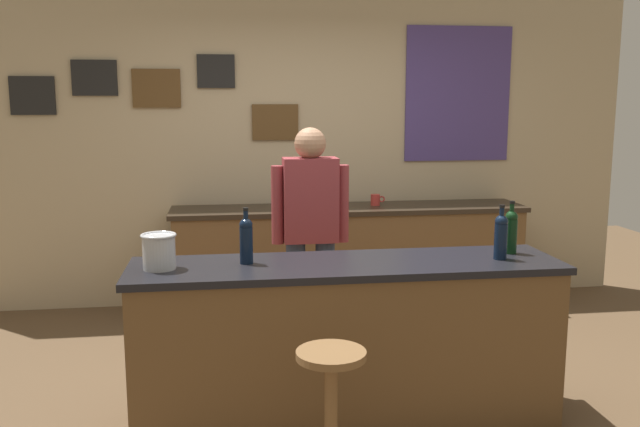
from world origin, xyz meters
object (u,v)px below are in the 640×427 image
(wine_bottle_b, at_px, (501,235))
(wine_bottle_c, at_px, (511,230))
(wine_glass_b, at_px, (318,194))
(ice_bucket, at_px, (159,251))
(bar_stool, at_px, (331,397))
(bartender, at_px, (310,230))
(wine_glass_a, at_px, (297,195))
(coffee_mug, at_px, (376,200))
(wine_bottle_a, at_px, (246,239))

(wine_bottle_b, relative_size, wine_bottle_c, 1.00)
(wine_glass_b, bearing_deg, wine_bottle_b, -70.83)
(wine_bottle_c, height_order, ice_bucket, wine_bottle_c)
(bar_stool, bearing_deg, bartender, 86.03)
(wine_glass_a, relative_size, wine_glass_b, 1.00)
(wine_glass_b, xyz_separation_m, coffee_mug, (0.51, 0.04, -0.06))
(wine_bottle_b, relative_size, wine_glass_a, 1.97)
(wine_bottle_a, relative_size, wine_bottle_c, 1.00)
(wine_glass_a, bearing_deg, wine_bottle_a, -103.88)
(wine_bottle_a, distance_m, wine_bottle_b, 1.40)
(wine_bottle_c, relative_size, wine_glass_a, 1.97)
(wine_bottle_c, xyz_separation_m, wine_glass_b, (-0.85, 1.97, -0.05))
(wine_glass_a, bearing_deg, bartender, -91.87)
(wine_bottle_b, relative_size, ice_bucket, 1.63)
(ice_bucket, distance_m, coffee_mug, 2.67)
(coffee_mug, bearing_deg, wine_bottle_c, -80.53)
(wine_bottle_c, relative_size, coffee_mug, 2.45)
(bartender, distance_m, bar_stool, 1.63)
(bartender, height_order, bar_stool, bartender)
(coffee_mug, bearing_deg, wine_bottle_a, -120.01)
(ice_bucket, bearing_deg, wine_glass_b, 61.34)
(wine_bottle_b, bearing_deg, wine_bottle_c, 48.33)
(bar_stool, height_order, wine_glass_b, wine_glass_b)
(wine_bottle_c, distance_m, ice_bucket, 1.98)
(bar_stool, distance_m, wine_glass_a, 2.79)
(coffee_mug, bearing_deg, ice_bucket, -127.91)
(wine_bottle_a, bearing_deg, bar_stool, -64.61)
(bar_stool, relative_size, ice_bucket, 3.62)
(bartender, bearing_deg, ice_bucket, -136.06)
(ice_bucket, xyz_separation_m, coffee_mug, (1.64, 2.10, -0.07))
(wine_glass_a, distance_m, wine_glass_b, 0.18)
(bar_stool, distance_m, coffee_mug, 2.94)
(wine_bottle_c, height_order, wine_glass_a, wine_bottle_c)
(ice_bucket, height_order, coffee_mug, ice_bucket)
(wine_bottle_c, xyz_separation_m, ice_bucket, (-1.97, -0.09, -0.04))
(wine_bottle_c, relative_size, wine_glass_b, 1.97)
(wine_bottle_b, relative_size, wine_glass_b, 1.97)
(wine_bottle_a, distance_m, coffee_mug, 2.37)
(bar_stool, height_order, wine_bottle_b, wine_bottle_b)
(wine_bottle_a, height_order, coffee_mug, wine_bottle_a)
(bar_stool, relative_size, wine_glass_a, 4.39)
(bartender, xyz_separation_m, wine_glass_a, (0.04, 1.18, 0.07))
(wine_bottle_a, bearing_deg, coffee_mug, 59.99)
(bartender, distance_m, wine_bottle_b, 1.32)
(bartender, bearing_deg, wine_glass_b, 79.70)
(wine_bottle_a, bearing_deg, wine_bottle_b, -4.03)
(bar_stool, bearing_deg, coffee_mug, 73.28)
(bartender, height_order, wine_bottle_c, bartender)
(bartender, distance_m, wine_bottle_c, 1.33)
(wine_bottle_a, xyz_separation_m, wine_bottle_b, (1.40, -0.10, 0.00))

